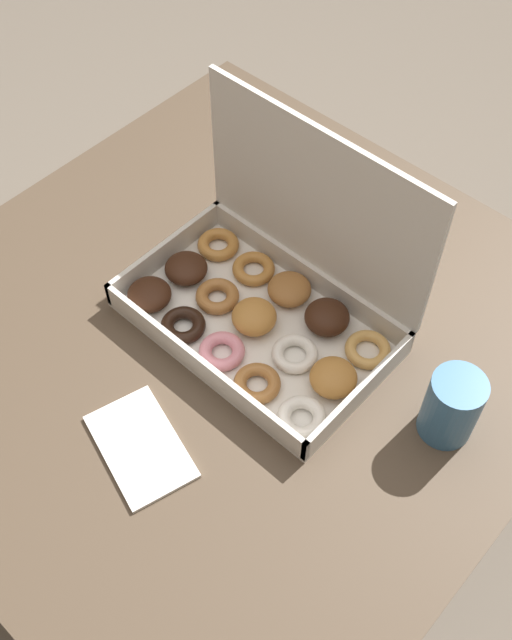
# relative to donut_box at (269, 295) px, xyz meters

# --- Properties ---
(ground_plane) EXTENTS (8.00, 8.00, 0.00)m
(ground_plane) POSITION_rel_donut_box_xyz_m (-0.03, -0.06, -0.77)
(ground_plane) COLOR #6B6054
(dining_table) EXTENTS (0.93, 0.96, 0.71)m
(dining_table) POSITION_rel_donut_box_xyz_m (-0.03, -0.06, -0.15)
(dining_table) COLOR #4C3D2D
(dining_table) RESTS_ON ground_plane
(donut_box) EXTENTS (0.39, 0.25, 0.30)m
(donut_box) POSITION_rel_donut_box_xyz_m (0.00, 0.00, 0.00)
(donut_box) COLOR silver
(donut_box) RESTS_ON dining_table
(coffee_mug) EXTENTS (0.07, 0.07, 0.11)m
(coffee_mug) POSITION_rel_donut_box_xyz_m (0.30, 0.02, 0.00)
(coffee_mug) COLOR teal
(coffee_mug) RESTS_ON dining_table
(paper_napkin) EXTENTS (0.18, 0.14, 0.01)m
(paper_napkin) POSITION_rel_donut_box_xyz_m (0.02, -0.28, -0.05)
(paper_napkin) COLOR white
(paper_napkin) RESTS_ON dining_table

